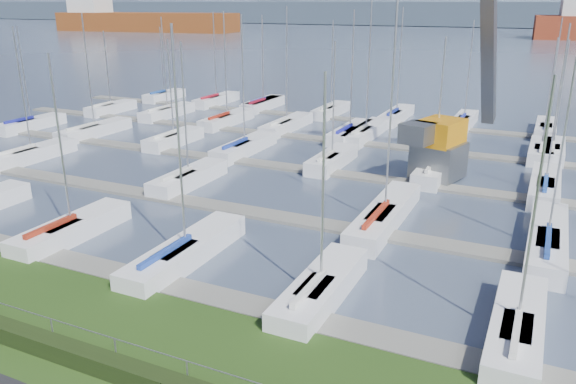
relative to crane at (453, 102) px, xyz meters
The scene contains 8 objects.
water 230.82m from the crane, 91.27° to the left, with size 800.00×540.00×0.20m, color #475368.
hedge 30.55m from the crane, 99.74° to the right, with size 80.00×0.70×0.70m, color black.
fence 30.03m from the crane, 99.87° to the right, with size 0.04×0.04×80.00m, color #94979C.
foothill 300.73m from the crane, 90.97° to the left, with size 900.00×80.00×12.00m, color #3F4D5D.
docks 8.23m from the crane, 147.01° to the right, with size 90.00×41.60×0.25m.
crane is the anchor object (origin of this frame).
cargo_ship_west 229.04m from the crane, 134.97° to the left, with size 82.07×28.28×21.50m.
sailboat_fleet 6.12m from the crane, behind, with size 75.38×49.00×13.82m.
Camera 1 is at (11.54, -12.56, 12.25)m, focal length 35.00 mm.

